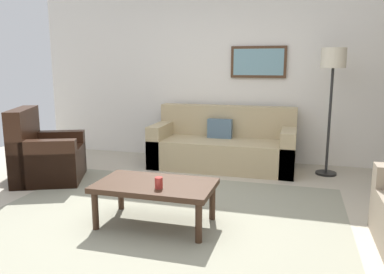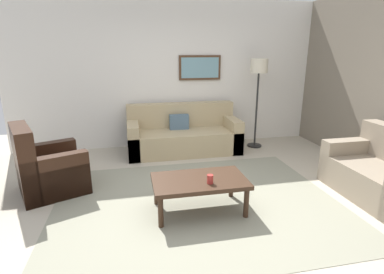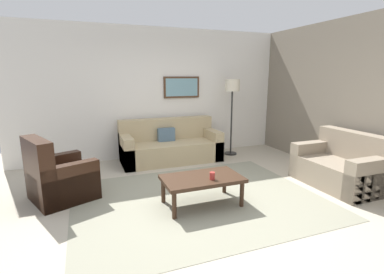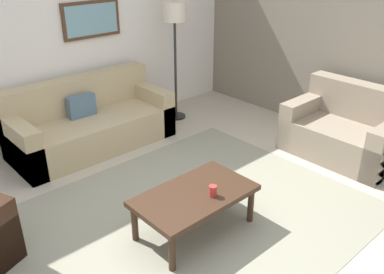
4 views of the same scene
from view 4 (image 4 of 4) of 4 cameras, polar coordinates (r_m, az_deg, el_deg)
name	(u,v)px [view 4 (image 4 of 4)]	position (r m, az deg, el deg)	size (l,w,h in m)	color
ground_plane	(184,221)	(4.09, -1.12, -11.51)	(8.00, 8.00, 0.00)	#B2A893
rear_partition	(45,35)	(5.60, -19.64, 13.14)	(6.00, 0.12, 2.80)	silver
stone_feature_panel	(360,33)	(5.80, 22.19, 13.14)	(0.12, 5.20, 2.80)	slate
area_rug	(184,220)	(4.09, -1.12, -11.46)	(3.53, 2.75, 0.01)	gray
couch_main	(89,124)	(5.57, -14.12, 1.82)	(2.06, 0.89, 0.88)	tan
couch_loveseat	(346,132)	(5.52, 20.58, 0.69)	(0.88, 1.34, 0.88)	gray
coffee_table	(195,198)	(3.77, 0.36, -8.41)	(1.10, 0.64, 0.41)	#382316
cup	(213,191)	(3.68, 2.90, -7.45)	(0.07, 0.07, 0.10)	#B2332D
lamp_standing	(175,24)	(5.98, -2.41, 15.33)	(0.32, 0.32, 1.71)	black
framed_artwork	(91,19)	(5.77, -13.73, 15.52)	(0.83, 0.04, 0.47)	#472D1C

